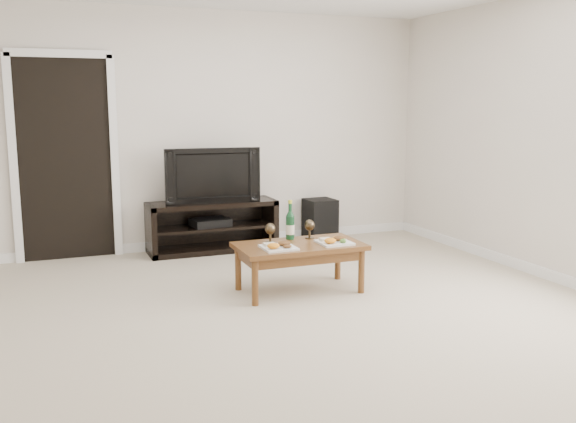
# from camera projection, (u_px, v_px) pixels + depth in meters

# --- Properties ---
(floor) EXTENTS (5.50, 5.50, 0.00)m
(floor) POSITION_uv_depth(u_px,v_px,m) (310.00, 322.00, 4.78)
(floor) COLOR #BFB59A
(floor) RESTS_ON ground
(back_wall) EXTENTS (5.00, 0.04, 2.60)m
(back_wall) POSITION_uv_depth(u_px,v_px,m) (211.00, 131.00, 7.10)
(back_wall) COLOR silver
(back_wall) RESTS_ON ground
(doorway) EXTENTS (0.90, 0.02, 2.05)m
(doorway) POSITION_uv_depth(u_px,v_px,m) (65.00, 160.00, 6.55)
(doorway) COLOR black
(doorway) RESTS_ON ground
(media_console) EXTENTS (1.39, 0.45, 0.55)m
(media_console) POSITION_uv_depth(u_px,v_px,m) (212.00, 226.00, 6.99)
(media_console) COLOR black
(media_console) RESTS_ON ground
(television) EXTENTS (1.03, 0.21, 0.59)m
(television) POSITION_uv_depth(u_px,v_px,m) (211.00, 175.00, 6.89)
(television) COLOR black
(television) RESTS_ON media_console
(av_receiver) EXTENTS (0.43, 0.34, 0.08)m
(av_receiver) POSITION_uv_depth(u_px,v_px,m) (210.00, 222.00, 6.96)
(av_receiver) COLOR black
(av_receiver) RESTS_ON media_console
(subwoofer) EXTENTS (0.34, 0.34, 0.49)m
(subwoofer) POSITION_uv_depth(u_px,v_px,m) (320.00, 220.00, 7.52)
(subwoofer) COLOR black
(subwoofer) RESTS_ON ground
(coffee_table) EXTENTS (1.08, 0.59, 0.42)m
(coffee_table) POSITION_uv_depth(u_px,v_px,m) (299.00, 268.00, 5.51)
(coffee_table) COLOR brown
(coffee_table) RESTS_ON ground
(plate_left) EXTENTS (0.27, 0.27, 0.07)m
(plate_left) POSITION_uv_depth(u_px,v_px,m) (279.00, 245.00, 5.29)
(plate_left) COLOR white
(plate_left) RESTS_ON coffee_table
(plate_right) EXTENTS (0.27, 0.27, 0.07)m
(plate_right) POSITION_uv_depth(u_px,v_px,m) (334.00, 240.00, 5.48)
(plate_right) COLOR white
(plate_right) RESTS_ON coffee_table
(wine_bottle) EXTENTS (0.07, 0.07, 0.35)m
(wine_bottle) POSITION_uv_depth(u_px,v_px,m) (290.00, 220.00, 5.63)
(wine_bottle) COLOR #103B1D
(wine_bottle) RESTS_ON coffee_table
(goblet_left) EXTENTS (0.09, 0.09, 0.17)m
(goblet_left) POSITION_uv_depth(u_px,v_px,m) (270.00, 233.00, 5.51)
(goblet_left) COLOR #3D3221
(goblet_left) RESTS_ON coffee_table
(goblet_right) EXTENTS (0.09, 0.09, 0.17)m
(goblet_right) POSITION_uv_depth(u_px,v_px,m) (310.00, 229.00, 5.68)
(goblet_right) COLOR #3D3221
(goblet_right) RESTS_ON coffee_table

